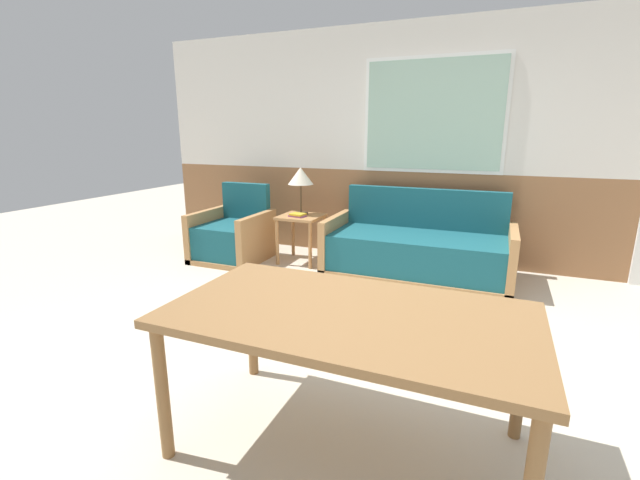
{
  "coord_description": "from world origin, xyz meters",
  "views": [
    {
      "loc": [
        0.69,
        -2.45,
        1.52
      ],
      "look_at": [
        -0.73,
        0.95,
        0.58
      ],
      "focal_mm": 24.0,
      "sensor_mm": 36.0,
      "label": 1
    }
  ],
  "objects_px": {
    "table_lamp": "(301,177)",
    "dining_table": "(349,325)",
    "couch": "(417,250)",
    "armchair": "(233,237)",
    "side_table": "(301,224)"
  },
  "relations": [
    {
      "from": "table_lamp",
      "to": "dining_table",
      "type": "xyz_separation_m",
      "value": [
        1.56,
        -2.81,
        -0.34
      ]
    },
    {
      "from": "couch",
      "to": "armchair",
      "type": "relative_size",
      "value": 2.19
    },
    {
      "from": "couch",
      "to": "side_table",
      "type": "height_order",
      "value": "couch"
    },
    {
      "from": "armchair",
      "to": "table_lamp",
      "type": "xyz_separation_m",
      "value": [
        0.77,
        0.31,
        0.73
      ]
    },
    {
      "from": "armchair",
      "to": "side_table",
      "type": "bearing_deg",
      "value": 6.73
    },
    {
      "from": "couch",
      "to": "dining_table",
      "type": "height_order",
      "value": "couch"
    },
    {
      "from": "armchair",
      "to": "side_table",
      "type": "relative_size",
      "value": 1.59
    },
    {
      "from": "side_table",
      "to": "dining_table",
      "type": "relative_size",
      "value": 0.34
    },
    {
      "from": "couch",
      "to": "armchair",
      "type": "xyz_separation_m",
      "value": [
        -2.16,
        -0.29,
        0.0
      ]
    },
    {
      "from": "side_table",
      "to": "dining_table",
      "type": "distance_m",
      "value": 3.13
    },
    {
      "from": "table_lamp",
      "to": "dining_table",
      "type": "relative_size",
      "value": 0.33
    },
    {
      "from": "armchair",
      "to": "dining_table",
      "type": "xyz_separation_m",
      "value": [
        2.33,
        -2.5,
        0.38
      ]
    },
    {
      "from": "couch",
      "to": "armchair",
      "type": "distance_m",
      "value": 2.18
    },
    {
      "from": "couch",
      "to": "armchair",
      "type": "bearing_deg",
      "value": -172.47
    },
    {
      "from": "couch",
      "to": "side_table",
      "type": "bearing_deg",
      "value": -177.35
    }
  ]
}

